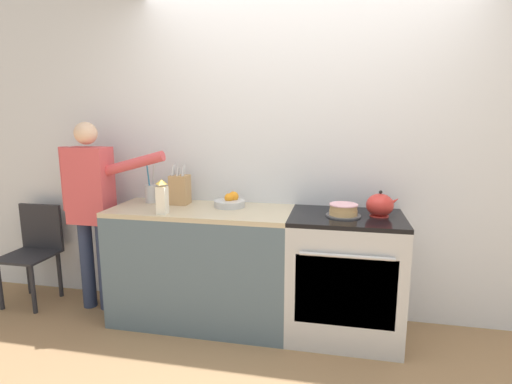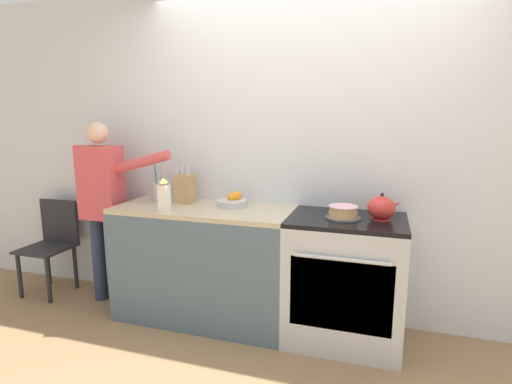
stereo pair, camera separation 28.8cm
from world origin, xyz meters
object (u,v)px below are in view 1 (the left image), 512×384
object	(u,v)px
person_baker	(92,201)
knife_block	(180,189)
layer_cake	(343,210)
utensil_crock	(151,193)
stove_range	(344,276)
tea_kettle	(380,205)
milk_carton	(162,198)
fruit_bowl	(230,202)
dining_chair	(35,247)

from	to	relation	value
person_baker	knife_block	bearing A→B (deg)	19.72
layer_cake	person_baker	distance (m)	1.99
knife_block	utensil_crock	bearing A→B (deg)	176.88
stove_range	tea_kettle	size ratio (longest dim) A/B	3.94
knife_block	milk_carton	distance (m)	0.33
knife_block	person_baker	bearing A→B (deg)	-171.53
stove_range	person_baker	size ratio (longest dim) A/B	0.58
layer_cake	knife_block	world-z (taller)	knife_block
stove_range	knife_block	size ratio (longest dim) A/B	2.77
layer_cake	knife_block	bearing A→B (deg)	173.59
utensil_crock	layer_cake	bearing A→B (deg)	-5.87
stove_range	knife_block	xyz separation A→B (m)	(-1.30, 0.13, 0.57)
person_baker	tea_kettle	bearing A→B (deg)	11.65
fruit_bowl	stove_range	bearing A→B (deg)	-7.29
layer_cake	milk_carton	distance (m)	1.28
tea_kettle	person_baker	size ratio (longest dim) A/B	0.15
stove_range	dining_chair	distance (m)	2.63
dining_chair	stove_range	bearing A→B (deg)	1.83
tea_kettle	dining_chair	world-z (taller)	tea_kettle
layer_cake	tea_kettle	distance (m)	0.26
stove_range	milk_carton	xyz separation A→B (m)	(-1.29, -0.21, 0.57)
milk_carton	tea_kettle	bearing A→B (deg)	9.08
layer_cake	fruit_bowl	distance (m)	0.87
tea_kettle	milk_carton	size ratio (longest dim) A/B	0.92
dining_chair	tea_kettle	bearing A→B (deg)	2.62
fruit_bowl	dining_chair	size ratio (longest dim) A/B	0.28
layer_cake	knife_block	size ratio (longest dim) A/B	0.74
tea_kettle	utensil_crock	bearing A→B (deg)	176.61
tea_kettle	knife_block	bearing A→B (deg)	176.56
stove_range	utensil_crock	bearing A→B (deg)	174.87
tea_kettle	layer_cake	bearing A→B (deg)	-168.35
fruit_bowl	person_baker	world-z (taller)	person_baker
fruit_bowl	dining_chair	distance (m)	1.81
stove_range	tea_kettle	bearing A→B (deg)	8.63
dining_chair	utensil_crock	bearing A→B (deg)	7.24
person_baker	dining_chair	distance (m)	0.76
tea_kettle	milk_carton	world-z (taller)	milk_carton
layer_cake	tea_kettle	bearing A→B (deg)	11.65
layer_cake	utensil_crock	bearing A→B (deg)	174.13
tea_kettle	fruit_bowl	bearing A→B (deg)	175.92
tea_kettle	dining_chair	distance (m)	2.90
knife_block	person_baker	distance (m)	0.73
knife_block	tea_kettle	bearing A→B (deg)	-3.44
knife_block	milk_carton	world-z (taller)	knife_block
stove_range	layer_cake	distance (m)	0.49
layer_cake	fruit_bowl	xyz separation A→B (m)	(-0.86, 0.13, -0.00)
tea_kettle	utensil_crock	distance (m)	1.78
tea_kettle	milk_carton	distance (m)	1.54
tea_kettle	fruit_bowl	size ratio (longest dim) A/B	0.97
person_baker	dining_chair	xyz separation A→B (m)	(-0.62, 0.04, -0.44)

